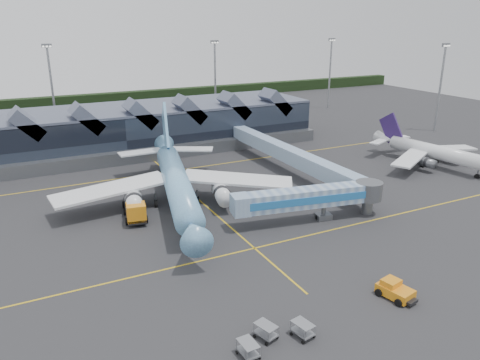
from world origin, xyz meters
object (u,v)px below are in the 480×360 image
main_airliner (176,180)px  regional_jet (430,151)px  jet_bridge (318,197)px  pushback_tug (395,290)px  fuel_truck (134,202)px

main_airliner → regional_jet: 53.08m
regional_jet → jet_bridge: size_ratio=1.19×
main_airliner → pushback_tug: bearing=-58.2°
jet_bridge → main_airliner: bearing=147.7°
main_airliner → jet_bridge: (16.47, -15.08, -0.62)m
main_airliner → jet_bridge: bearing=-29.2°
jet_bridge → pushback_tug: 21.15m
jet_bridge → fuel_truck: bearing=159.3°
fuel_truck → jet_bridge: bearing=-21.2°
regional_jet → fuel_truck: (-60.11, 1.67, -0.99)m
regional_jet → jet_bridge: (-36.54, -12.43, 0.55)m
main_airliner → regional_jet: main_airliner is taller
jet_bridge → fuel_truck: jet_bridge is taller
main_airliner → jet_bridge: 22.34m
jet_bridge → pushback_tug: bearing=-92.5°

